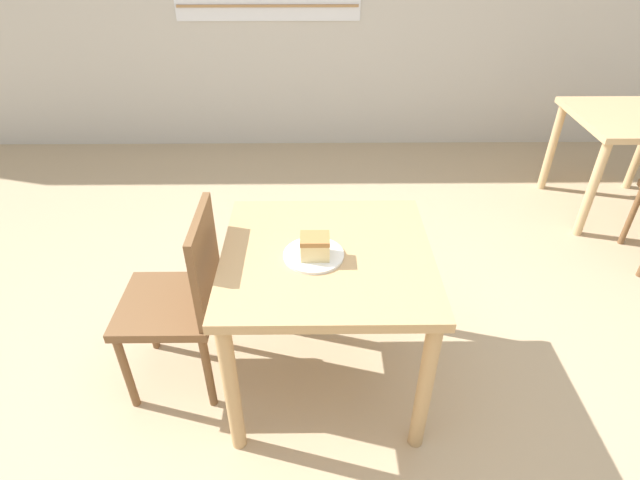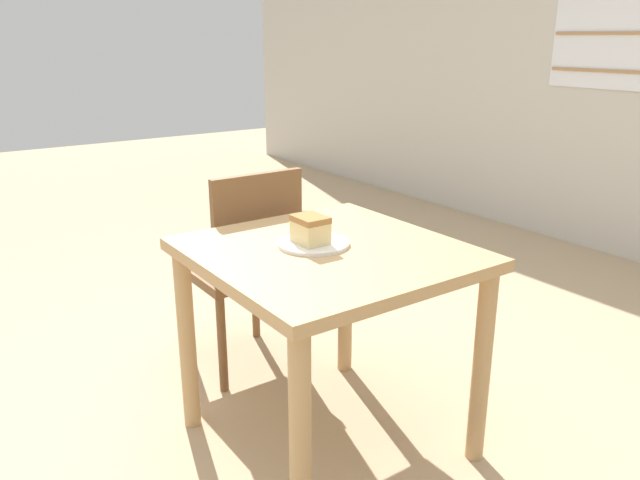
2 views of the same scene
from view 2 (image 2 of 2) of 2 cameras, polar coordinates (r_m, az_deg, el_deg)
The scene contains 5 objects.
ground_plane at distance 2.21m, azimuth -6.39°, elevation -20.26°, with size 14.00×14.00×0.00m, color tan.
dining_table_near at distance 2.04m, azimuth 0.76°, elevation -3.84°, with size 0.83×0.81×0.72m.
chair_near_window at distance 2.58m, azimuth -6.86°, elevation -2.11°, with size 0.40×0.40×0.88m.
plate at distance 2.02m, azimuth -0.62°, elevation -0.31°, with size 0.24×0.24×0.01m.
cake_slice at distance 2.00m, azimuth -0.89°, elevation 0.97°, with size 0.11×0.09×0.09m.
Camera 2 is at (1.54, -0.80, 1.37)m, focal length 35.00 mm.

